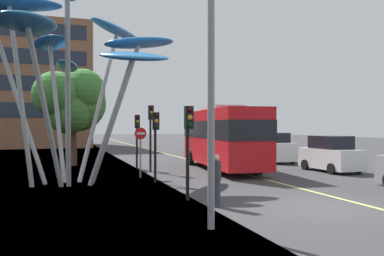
# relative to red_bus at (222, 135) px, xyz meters

# --- Properties ---
(ground) EXTENTS (120.00, 240.00, 0.10)m
(ground) POSITION_rel_red_bus_xyz_m (-2.02, -11.43, -2.12)
(ground) COLOR #38383A
(red_bus) EXTENTS (3.39, 10.33, 3.79)m
(red_bus) POSITION_rel_red_bus_xyz_m (0.00, 0.00, 0.00)
(red_bus) COLOR red
(red_bus) RESTS_ON ground
(leaf_sculpture) EXTENTS (10.14, 10.63, 8.48)m
(leaf_sculpture) POSITION_rel_red_bus_xyz_m (-9.13, -3.46, 4.36)
(leaf_sculpture) COLOR #9EA0A5
(leaf_sculpture) RESTS_ON ground
(traffic_light_kerb_near) EXTENTS (0.28, 0.42, 3.29)m
(traffic_light_kerb_near) POSITION_rel_red_bus_xyz_m (-5.00, -9.10, 0.32)
(traffic_light_kerb_near) COLOR black
(traffic_light_kerb_near) RESTS_ON ground
(traffic_light_kerb_far) EXTENTS (0.28, 0.42, 3.23)m
(traffic_light_kerb_far) POSITION_rel_red_bus_xyz_m (-5.08, -4.40, 0.28)
(traffic_light_kerb_far) COLOR black
(traffic_light_kerb_far) RESTS_ON ground
(traffic_light_island_mid) EXTENTS (0.28, 0.42, 3.75)m
(traffic_light_island_mid) POSITION_rel_red_bus_xyz_m (-4.40, -0.23, 0.65)
(traffic_light_island_mid) COLOR black
(traffic_light_island_mid) RESTS_ON ground
(traffic_light_opposite) EXTENTS (0.28, 0.42, 3.28)m
(traffic_light_opposite) POSITION_rel_red_bus_xyz_m (-4.81, 1.69, 0.32)
(traffic_light_opposite) COLOR black
(traffic_light_opposite) RESTS_ON ground
(car_parked_mid) EXTENTS (1.92, 3.96, 2.04)m
(car_parked_mid) POSITION_rel_red_bus_xyz_m (5.50, -2.97, -1.11)
(car_parked_mid) COLOR silver
(car_parked_mid) RESTS_ON ground
(car_parked_far) EXTENTS (1.92, 4.14, 2.12)m
(car_parked_far) POSITION_rel_red_bus_xyz_m (5.31, 3.34, -1.07)
(car_parked_far) COLOR silver
(car_parked_far) RESTS_ON ground
(car_side_street) EXTENTS (2.02, 4.32, 2.33)m
(car_side_street) POSITION_rel_red_bus_xyz_m (5.33, 10.42, -0.99)
(car_side_street) COLOR black
(car_side_street) RESTS_ON ground
(car_far_side) EXTENTS (1.93, 4.50, 2.19)m
(car_far_side) POSITION_rel_red_bus_xyz_m (5.39, 17.29, -1.04)
(car_far_side) COLOR black
(car_far_side) RESTS_ON ground
(street_lamp) EXTENTS (1.84, 0.44, 8.71)m
(street_lamp) POSITION_rel_red_bus_xyz_m (-5.25, -12.95, 3.40)
(street_lamp) COLOR gray
(street_lamp) RESTS_ON ground
(tree_pavement_near) EXTENTS (4.71, 4.67, 6.35)m
(tree_pavement_near) POSITION_rel_red_bus_xyz_m (-8.43, 5.01, 2.18)
(tree_pavement_near) COLOR brown
(tree_pavement_near) RESTS_ON ground
(pedestrian) EXTENTS (0.34, 0.34, 1.69)m
(pedestrian) POSITION_rel_red_bus_xyz_m (-4.49, -10.40, -1.22)
(pedestrian) COLOR #2D3342
(pedestrian) RESTS_ON ground
(no_entry_sign) EXTENTS (0.60, 0.12, 2.53)m
(no_entry_sign) POSITION_rel_red_bus_xyz_m (-5.38, -2.32, -0.38)
(no_entry_sign) COLOR gray
(no_entry_sign) RESTS_ON ground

